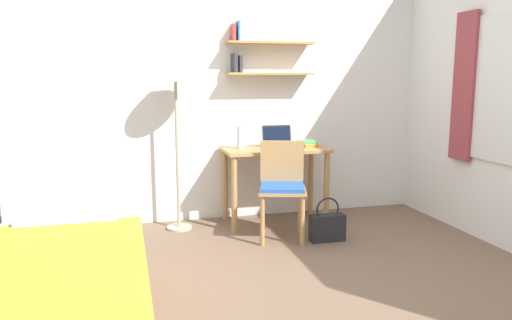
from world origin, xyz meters
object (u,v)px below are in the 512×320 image
object	(u,v)px
desk	(275,163)
book_stack	(307,143)
bed	(56,300)
standing_lamp	(175,78)
water_bottle	(240,138)
desk_chair	(282,184)
laptop	(278,142)
handbag	(327,226)

from	to	relation	value
desk	book_stack	distance (m)	0.40
bed	standing_lamp	size ratio (longest dim) A/B	1.27
desk	water_bottle	world-z (taller)	water_bottle
bed	desk_chair	xyz separation A→B (m)	(1.74, 1.39, 0.26)
laptop	desk	bearing A→B (deg)	-144.01
desk	standing_lamp	distance (m)	1.27
handbag	desk_chair	bearing A→B (deg)	153.07
book_stack	standing_lamp	bearing A→B (deg)	-178.33
standing_lamp	laptop	size ratio (longest dim) A/B	5.41
laptop	water_bottle	world-z (taller)	same
laptop	handbag	bearing A→B (deg)	-71.13
standing_lamp	handbag	size ratio (longest dim) A/B	4.09
desk	water_bottle	distance (m)	0.43
bed	water_bottle	distance (m)	2.52
laptop	book_stack	distance (m)	0.32
bed	desk	world-z (taller)	desk
bed	standing_lamp	world-z (taller)	standing_lamp
water_bottle	standing_lamp	bearing A→B (deg)	-176.68
desk_chair	standing_lamp	distance (m)	1.38
water_bottle	desk	bearing A→B (deg)	-8.94
book_stack	handbag	world-z (taller)	book_stack
standing_lamp	bed	bearing A→B (deg)	-114.73
desk_chair	book_stack	bearing A→B (deg)	51.00
laptop	book_stack	bearing A→B (deg)	4.77
bed	desk	bearing A→B (deg)	45.79
desk	handbag	size ratio (longest dim) A/B	2.57
laptop	handbag	xyz separation A→B (m)	(0.24, -0.71, -0.67)
desk	laptop	distance (m)	0.21
bed	desk	distance (m)	2.64
standing_lamp	water_bottle	world-z (taller)	standing_lamp
bed	desk_chair	size ratio (longest dim) A/B	2.37
handbag	water_bottle	bearing A→B (deg)	130.29
desk	desk_chair	size ratio (longest dim) A/B	1.17
desk_chair	desk	bearing A→B (deg)	80.34
laptop	water_bottle	xyz separation A→B (m)	(-0.38, 0.02, 0.05)
bed	handbag	bearing A→B (deg)	29.68
standing_lamp	laptop	distance (m)	1.18
standing_lamp	handbag	bearing A→B (deg)	-29.34
desk_chair	water_bottle	bearing A→B (deg)	115.01
water_bottle	handbag	size ratio (longest dim) A/B	0.54
bed	water_bottle	world-z (taller)	water_bottle
water_bottle	book_stack	size ratio (longest dim) A/B	0.97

